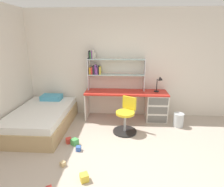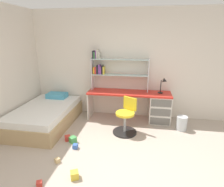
# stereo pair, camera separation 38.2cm
# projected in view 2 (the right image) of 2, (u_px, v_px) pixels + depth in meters

# --- Properties ---
(ground_plane) EXTENTS (5.84, 6.07, 0.02)m
(ground_plane) POSITION_uv_depth(u_px,v_px,m) (109.00, 186.00, 2.61)
(ground_plane) COLOR #B2A393
(room_shell) EXTENTS (5.84, 6.07, 2.66)m
(room_shell) POSITION_uv_depth(u_px,v_px,m) (57.00, 73.00, 3.59)
(room_shell) COLOR silver
(room_shell) RESTS_ON ground_plane
(desk) EXTENTS (2.01, 0.53, 0.71)m
(desk) POSITION_uv_depth(u_px,v_px,m) (151.00, 105.00, 4.50)
(desk) COLOR red
(desk) RESTS_ON ground_plane
(bookshelf_hutch) EXTENTS (1.41, 0.22, 0.99)m
(bookshelf_hutch) POSITION_uv_depth(u_px,v_px,m) (112.00, 68.00, 4.54)
(bookshelf_hutch) COLOR silver
(bookshelf_hutch) RESTS_ON desk
(desk_lamp) EXTENTS (0.20, 0.17, 0.38)m
(desk_lamp) POSITION_uv_depth(u_px,v_px,m) (164.00, 83.00, 4.31)
(desk_lamp) COLOR black
(desk_lamp) RESTS_ON desk
(swivel_chair) EXTENTS (0.52, 0.52, 0.76)m
(swivel_chair) POSITION_uv_depth(u_px,v_px,m) (126.00, 120.00, 3.98)
(swivel_chair) COLOR black
(swivel_chair) RESTS_ON ground_plane
(bed_platform) EXTENTS (1.18, 1.84, 0.58)m
(bed_platform) POSITION_uv_depth(u_px,v_px,m) (46.00, 116.00, 4.34)
(bed_platform) COLOR tan
(bed_platform) RESTS_ON ground_plane
(waste_bin) EXTENTS (0.23, 0.23, 0.32)m
(waste_bin) POSITION_uv_depth(u_px,v_px,m) (182.00, 123.00, 4.13)
(waste_bin) COLOR silver
(waste_bin) RESTS_ON ground_plane
(toy_block_yellow_0) EXTENTS (0.15, 0.15, 0.11)m
(toy_block_yellow_0) POSITION_uv_depth(u_px,v_px,m) (75.00, 175.00, 2.73)
(toy_block_yellow_0) COLOR gold
(toy_block_yellow_0) RESTS_ON ground_plane
(toy_block_green_1) EXTENTS (0.17, 0.17, 0.12)m
(toy_block_green_1) POSITION_uv_depth(u_px,v_px,m) (73.00, 140.00, 3.65)
(toy_block_green_1) COLOR #479E51
(toy_block_green_1) RESTS_ON ground_plane
(toy_block_blue_2) EXTENTS (0.09, 0.09, 0.08)m
(toy_block_blue_2) POSITION_uv_depth(u_px,v_px,m) (75.00, 146.00, 3.46)
(toy_block_blue_2) COLOR #3860B7
(toy_block_blue_2) RESTS_ON ground_plane
(toy_block_natural_3) EXTENTS (0.11, 0.11, 0.08)m
(toy_block_natural_3) POSITION_uv_depth(u_px,v_px,m) (57.00, 160.00, 3.08)
(toy_block_natural_3) COLOR tan
(toy_block_natural_3) RESTS_ON ground_plane
(toy_block_red_4) EXTENTS (0.14, 0.14, 0.10)m
(toy_block_red_4) POSITION_uv_depth(u_px,v_px,m) (68.00, 138.00, 3.72)
(toy_block_red_4) COLOR red
(toy_block_red_4) RESTS_ON ground_plane
(toy_block_red_5) EXTENTS (0.10, 0.10, 0.07)m
(toy_block_red_5) POSITION_uv_depth(u_px,v_px,m) (39.00, 184.00, 2.59)
(toy_block_red_5) COLOR red
(toy_block_red_5) RESTS_ON ground_plane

